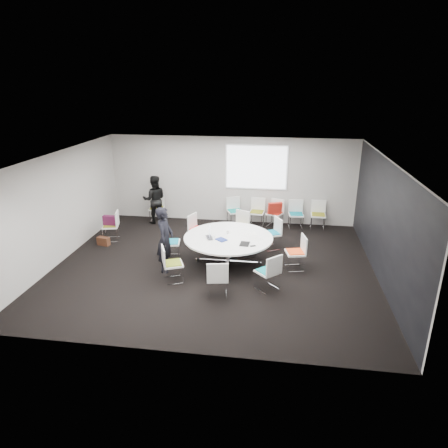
# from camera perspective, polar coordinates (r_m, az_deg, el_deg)

# --- Properties ---
(room_shell) EXTENTS (8.08, 7.08, 2.88)m
(room_shell) POSITION_cam_1_polar(r_m,az_deg,el_deg) (9.74, -0.95, 1.45)
(room_shell) COLOR black
(room_shell) RESTS_ON ground
(conference_table) EXTENTS (2.26, 2.26, 0.73)m
(conference_table) POSITION_cam_1_polar(r_m,az_deg,el_deg) (10.20, 0.62, -2.81)
(conference_table) COLOR silver
(conference_table) RESTS_ON ground
(projection_screen) EXTENTS (1.90, 0.03, 1.35)m
(projection_screen) POSITION_cam_1_polar(r_m,az_deg,el_deg) (12.88, 4.64, 8.05)
(projection_screen) COLOR white
(projection_screen) RESTS_ON room_shell
(chair_ring_a) EXTENTS (0.54, 0.55, 0.88)m
(chair_ring_a) POSITION_cam_1_polar(r_m,az_deg,el_deg) (10.16, 10.15, -4.91)
(chair_ring_a) COLOR silver
(chair_ring_a) RESTS_ON ground
(chair_ring_b) EXTENTS (0.61, 0.62, 0.88)m
(chair_ring_b) POSITION_cam_1_polar(r_m,az_deg,el_deg) (11.27, 6.78, -2.17)
(chair_ring_b) COLOR silver
(chair_ring_b) RESTS_ON ground
(chair_ring_c) EXTENTS (0.60, 0.60, 0.88)m
(chair_ring_c) POSITION_cam_1_polar(r_m,az_deg,el_deg) (11.74, 2.20, -1.10)
(chair_ring_c) COLOR silver
(chair_ring_c) RESTS_ON ground
(chair_ring_d) EXTENTS (0.58, 0.59, 0.88)m
(chair_ring_d) POSITION_cam_1_polar(r_m,az_deg,el_deg) (11.50, -3.69, -1.59)
(chair_ring_d) COLOR silver
(chair_ring_d) RESTS_ON ground
(chair_ring_e) EXTENTS (0.52, 0.53, 0.88)m
(chair_ring_e) POSITION_cam_1_polar(r_m,az_deg,el_deg) (10.69, -7.60, -3.46)
(chair_ring_e) COLOR silver
(chair_ring_e) RESTS_ON ground
(chair_ring_f) EXTENTS (0.59, 0.60, 0.88)m
(chair_ring_f) POSITION_cam_1_polar(r_m,az_deg,el_deg) (9.49, -7.36, -6.59)
(chair_ring_f) COLOR silver
(chair_ring_f) RESTS_ON ground
(chair_ring_g) EXTENTS (0.53, 0.52, 0.88)m
(chair_ring_g) POSITION_cam_1_polar(r_m,az_deg,el_deg) (8.79, -0.94, -8.70)
(chair_ring_g) COLOR silver
(chair_ring_g) RESTS_ON ground
(chair_ring_h) EXTENTS (0.64, 0.64, 0.88)m
(chair_ring_h) POSITION_cam_1_polar(r_m,az_deg,el_deg) (9.11, 6.26, -7.74)
(chair_ring_h) COLOR silver
(chair_ring_h) RESTS_ON ground
(chair_back_a) EXTENTS (0.61, 0.60, 0.88)m
(chair_back_a) POSITION_cam_1_polar(r_m,az_deg,el_deg) (13.06, 1.56, 1.12)
(chair_back_a) COLOR silver
(chair_back_a) RESTS_ON ground
(chair_back_b) EXTENTS (0.51, 0.49, 0.88)m
(chair_back_b) POSITION_cam_1_polar(r_m,az_deg,el_deg) (13.01, 4.70, 0.97)
(chair_back_b) COLOR silver
(chair_back_b) RESTS_ON ground
(chair_back_c) EXTENTS (0.60, 0.60, 0.88)m
(chair_back_c) POSITION_cam_1_polar(r_m,az_deg,el_deg) (12.96, 7.26, 0.80)
(chair_back_c) COLOR silver
(chair_back_c) RESTS_ON ground
(chair_back_d) EXTENTS (0.50, 0.49, 0.88)m
(chair_back_d) POSITION_cam_1_polar(r_m,az_deg,el_deg) (12.96, 10.21, 0.65)
(chair_back_d) COLOR silver
(chair_back_d) RESTS_ON ground
(chair_back_e) EXTENTS (0.47, 0.46, 0.88)m
(chair_back_e) POSITION_cam_1_polar(r_m,az_deg,el_deg) (13.05, 13.25, 0.55)
(chair_back_e) COLOR silver
(chair_back_e) RESTS_ON ground
(chair_spare_left) EXTENTS (0.54, 0.55, 0.88)m
(chair_spare_left) POSITION_cam_1_polar(r_m,az_deg,el_deg) (12.22, -15.75, -1.01)
(chair_spare_left) COLOR silver
(chair_spare_left) RESTS_ON ground
(chair_person_back) EXTENTS (0.50, 0.49, 0.88)m
(chair_person_back) POSITION_cam_1_polar(r_m,az_deg,el_deg) (13.56, -9.55, 1.56)
(chair_person_back) COLOR silver
(chair_person_back) RESTS_ON ground
(person_main) EXTENTS (0.40, 0.60, 1.64)m
(person_main) POSITION_cam_1_polar(r_m,az_deg,el_deg) (9.84, -8.43, -2.19)
(person_main) COLOR black
(person_main) RESTS_ON ground
(person_back) EXTENTS (0.91, 0.80, 1.59)m
(person_back) POSITION_cam_1_polar(r_m,az_deg,el_deg) (13.25, -9.89, 3.46)
(person_back) COLOR black
(person_back) RESTS_ON ground
(laptop) EXTENTS (0.32, 0.38, 0.03)m
(laptop) POSITION_cam_1_polar(r_m,az_deg,el_deg) (10.06, -1.85, -1.92)
(laptop) COLOR #333338
(laptop) RESTS_ON conference_table
(laptop_lid) EXTENTS (0.06, 0.30, 0.22)m
(laptop_lid) POSITION_cam_1_polar(r_m,az_deg,el_deg) (10.15, -2.07, -1.03)
(laptop_lid) COLOR silver
(laptop_lid) RESTS_ON conference_table
(notebook_black) EXTENTS (0.24, 0.31, 0.02)m
(notebook_black) POSITION_cam_1_polar(r_m,az_deg,el_deg) (9.69, 2.97, -2.85)
(notebook_black) COLOR black
(notebook_black) RESTS_ON conference_table
(tablet_folio) EXTENTS (0.33, 0.32, 0.03)m
(tablet_folio) POSITION_cam_1_polar(r_m,az_deg,el_deg) (9.92, -0.39, -2.24)
(tablet_folio) COLOR navy
(tablet_folio) RESTS_ON conference_table
(papers_right) EXTENTS (0.35, 0.28, 0.00)m
(papers_right) POSITION_cam_1_polar(r_m,az_deg,el_deg) (10.33, 3.81, -1.43)
(papers_right) COLOR white
(papers_right) RESTS_ON conference_table
(papers_front) EXTENTS (0.34, 0.27, 0.00)m
(papers_front) POSITION_cam_1_polar(r_m,az_deg,el_deg) (10.04, 4.52, -2.10)
(papers_front) COLOR silver
(papers_front) RESTS_ON conference_table
(cup) EXTENTS (0.08, 0.08, 0.09)m
(cup) POSITION_cam_1_polar(r_m,az_deg,el_deg) (10.32, 0.54, -1.15)
(cup) COLOR white
(cup) RESTS_ON conference_table
(phone) EXTENTS (0.16, 0.12, 0.01)m
(phone) POSITION_cam_1_polar(r_m,az_deg,el_deg) (9.60, 4.15, -3.14)
(phone) COLOR black
(phone) RESTS_ON conference_table
(maroon_bag) EXTENTS (0.40, 0.14, 0.28)m
(maroon_bag) POSITION_cam_1_polar(r_m,az_deg,el_deg) (12.11, -15.97, 0.51)
(maroon_bag) COLOR #4D1434
(maroon_bag) RESTS_ON chair_spare_left
(brown_bag) EXTENTS (0.39, 0.24, 0.24)m
(brown_bag) POSITION_cam_1_polar(r_m,az_deg,el_deg) (11.97, -16.84, -2.36)
(brown_bag) COLOR #412315
(brown_bag) RESTS_ON ground
(red_jacket) EXTENTS (0.47, 0.30, 0.36)m
(red_jacket) POSITION_cam_1_polar(r_m,az_deg,el_deg) (12.61, 7.29, 2.29)
(red_jacket) COLOR #A91F14
(red_jacket) RESTS_ON chair_back_c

